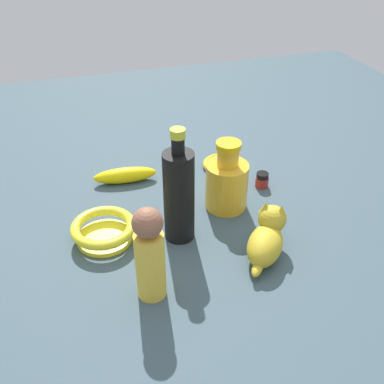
{
  "coord_description": "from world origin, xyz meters",
  "views": [
    {
      "loc": [
        -0.24,
        -0.76,
        0.62
      ],
      "look_at": [
        0.0,
        0.0,
        0.07
      ],
      "focal_mm": 42.17,
      "sensor_mm": 36.0,
      "label": 1
    }
  ],
  "objects": [
    {
      "name": "bottle_short",
      "position": [
        0.09,
        0.03,
        0.06
      ],
      "size": [
        0.1,
        0.1,
        0.16
      ],
      "color": "gold",
      "rests_on": "ground"
    },
    {
      "name": "bangle",
      "position": [
        0.14,
        0.19,
        0.01
      ],
      "size": [
        0.11,
        0.11,
        0.02
      ],
      "primitive_type": "torus",
      "color": "gold",
      "rests_on": "ground"
    },
    {
      "name": "person_figure_adult",
      "position": [
        -0.13,
        -0.19,
        0.09
      ],
      "size": [
        0.07,
        0.07,
        0.19
      ],
      "color": "gold",
      "rests_on": "ground"
    },
    {
      "name": "banana",
      "position": [
        -0.11,
        0.2,
        0.02
      ],
      "size": [
        0.16,
        0.05,
        0.04
      ],
      "primitive_type": "ellipsoid",
      "rotation": [
        0.0,
        0.0,
        3.06
      ],
      "color": "yellow",
      "rests_on": "ground"
    },
    {
      "name": "bowl",
      "position": [
        -0.19,
        -0.01,
        0.03
      ],
      "size": [
        0.14,
        0.14,
        0.04
      ],
      "color": "yellow",
      "rests_on": "ground"
    },
    {
      "name": "bottle_tall",
      "position": [
        -0.04,
        -0.04,
        0.1
      ],
      "size": [
        0.06,
        0.06,
        0.25
      ],
      "color": "black",
      "rests_on": "ground"
    },
    {
      "name": "ground",
      "position": [
        0.0,
        0.0,
        0.0
      ],
      "size": [
        2.0,
        2.0,
        0.0
      ],
      "primitive_type": "plane",
      "color": "#384C56"
    },
    {
      "name": "nail_polish_jar",
      "position": [
        0.2,
        0.08,
        0.02
      ],
      "size": [
        0.03,
        0.03,
        0.04
      ],
      "color": "maroon",
      "rests_on": "ground"
    },
    {
      "name": "cat_figurine",
      "position": [
        0.11,
        -0.15,
        0.04
      ],
      "size": [
        0.12,
        0.13,
        0.1
      ],
      "color": "gold",
      "rests_on": "ground"
    }
  ]
}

